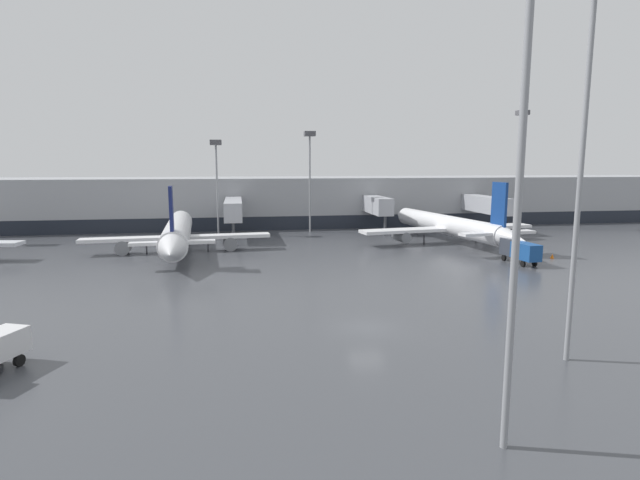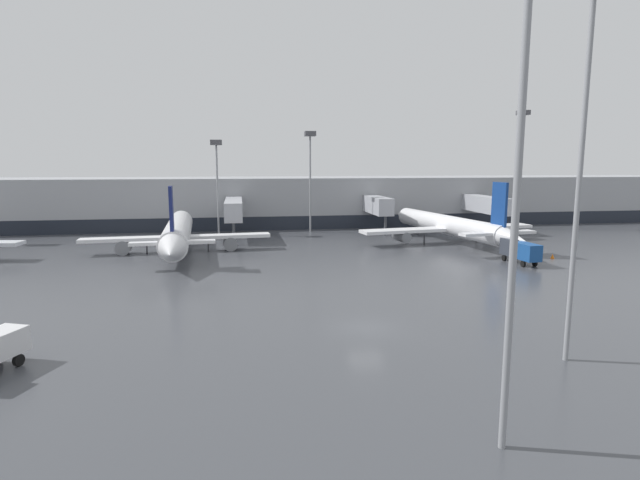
# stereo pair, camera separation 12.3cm
# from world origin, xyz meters

# --- Properties ---
(ground_plane) EXTENTS (320.00, 320.00, 0.00)m
(ground_plane) POSITION_xyz_m (0.00, 0.00, 0.00)
(ground_plane) COLOR #424449
(terminal_building) EXTENTS (160.00, 31.94, 9.00)m
(terminal_building) POSITION_xyz_m (0.14, 61.80, 4.50)
(terminal_building) COLOR #9EA0A5
(terminal_building) RESTS_ON ground_plane
(parked_jet_0) EXTENTS (24.33, 34.00, 9.18)m
(parked_jet_0) POSITION_xyz_m (-16.85, 33.87, 2.55)
(parked_jet_0) COLOR white
(parked_jet_0) RESTS_ON ground_plane
(parked_jet_1) EXTENTS (27.54, 33.14, 9.31)m
(parked_jet_1) POSITION_xyz_m (21.74, 35.53, 2.58)
(parked_jet_1) COLOR white
(parked_jet_1) RESTS_ON ground_plane
(service_truck_1) EXTENTS (2.10, 5.96, 2.68)m
(service_truck_1) POSITION_xyz_m (23.48, 19.56, 1.62)
(service_truck_1) COLOR #19478C
(service_truck_1) RESTS_ON ground_plane
(traffic_cone_2) EXTENTS (0.47, 0.47, 0.58)m
(traffic_cone_2) POSITION_xyz_m (29.23, 21.78, 0.29)
(traffic_cone_2) COLOR orange
(traffic_cone_2) RESTS_ON ground_plane
(apron_light_mast_1) EXTENTS (1.80, 1.80, 20.86)m
(apron_light_mast_1) POSITION_xyz_m (1.71, -15.64, 16.18)
(apron_light_mast_1) COLOR gray
(apron_light_mast_1) RESTS_ON ground_plane
(apron_light_mast_3) EXTENTS (1.80, 1.80, 20.76)m
(apron_light_mast_3) POSITION_xyz_m (40.52, 49.12, 16.11)
(apron_light_mast_3) COLOR gray
(apron_light_mast_3) RESTS_ON ground_plane
(apron_light_mast_4) EXTENTS (1.80, 1.80, 16.89)m
(apron_light_mast_4) POSITION_xyz_m (3.15, 50.34, 13.46)
(apron_light_mast_4) COLOR gray
(apron_light_mast_4) RESTS_ON ground_plane
(apron_light_mast_5) EXTENTS (1.80, 1.80, 15.32)m
(apron_light_mast_5) POSITION_xyz_m (-12.15, 49.45, 12.36)
(apron_light_mast_5) COLOR gray
(apron_light_mast_5) RESTS_ON ground_plane
(apron_light_mast_7) EXTENTS (1.80, 1.80, 21.88)m
(apron_light_mast_7) POSITION_xyz_m (10.23, -7.64, 16.86)
(apron_light_mast_7) COLOR gray
(apron_light_mast_7) RESTS_ON ground_plane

